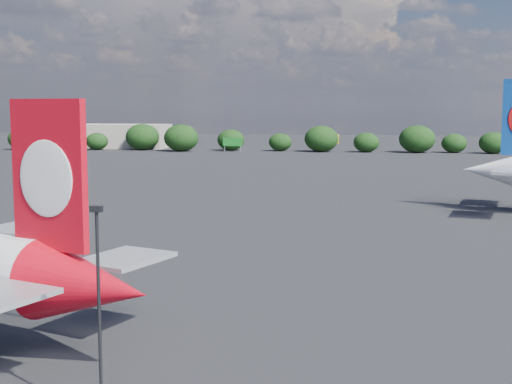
# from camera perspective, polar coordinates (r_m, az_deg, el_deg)

# --- Properties ---
(ground) EXTENTS (500.00, 500.00, 0.00)m
(ground) POSITION_cam_1_polar(r_m,az_deg,el_deg) (104.58, -4.44, -1.03)
(ground) COLOR black
(ground) RESTS_ON ground
(apron_lamp_post) EXTENTS (0.55, 0.30, 10.07)m
(apron_lamp_post) POSITION_cam_1_polar(r_m,az_deg,el_deg) (33.36, -12.46, -8.58)
(apron_lamp_post) COLOR black
(apron_lamp_post) RESTS_ON ground
(terminal_building) EXTENTS (42.00, 16.00, 8.00)m
(terminal_building) POSITION_cam_1_polar(r_m,az_deg,el_deg) (249.48, -11.86, 4.41)
(terminal_building) COLOR #A2978B
(terminal_building) RESTS_ON ground
(highway_sign) EXTENTS (6.00, 0.30, 4.50)m
(highway_sign) POSITION_cam_1_polar(r_m,az_deg,el_deg) (221.05, -1.89, 4.02)
(highway_sign) COLOR #156C1F
(highway_sign) RESTS_ON ground
(billboard_yellow) EXTENTS (5.00, 0.30, 5.50)m
(billboard_yellow) POSITION_cam_1_polar(r_m,az_deg,el_deg) (223.23, 6.01, 4.20)
(billboard_yellow) COLOR #EFB015
(billboard_yellow) RESTS_ON ground
(horizon_treeline) EXTENTS (200.57, 15.23, 8.51)m
(horizon_treeline) POSITION_cam_1_polar(r_m,az_deg,el_deg) (222.30, 3.15, 4.19)
(horizon_treeline) COLOR black
(horizon_treeline) RESTS_ON ground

